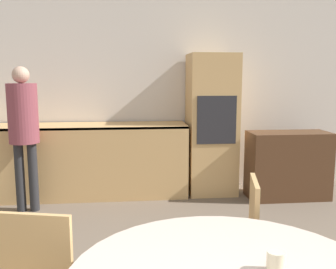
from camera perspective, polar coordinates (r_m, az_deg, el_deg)
name	(u,v)px	position (r m, az deg, el deg)	size (l,w,h in m)	color
wall_back	(149,94)	(5.17, -2.88, 6.12)	(6.88, 0.05, 2.60)	silver
kitchen_counter	(68,160)	(4.99, -14.97, -3.75)	(3.05, 0.60, 0.94)	tan
oven_unit	(212,124)	(4.97, 6.65, 1.54)	(0.62, 0.59, 1.83)	tan
sideboard	(288,165)	(5.02, 17.79, -4.46)	(1.01, 0.45, 0.85)	#51331E
chair_far_right	(238,235)	(2.60, 10.61, -14.89)	(0.48, 0.48, 0.88)	tan
person_standing	(23,123)	(4.50, -21.17, 1.66)	(0.33, 0.33, 1.65)	#262628
cup	(276,262)	(1.71, 16.09, -18.11)	(0.08, 0.08, 0.09)	beige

